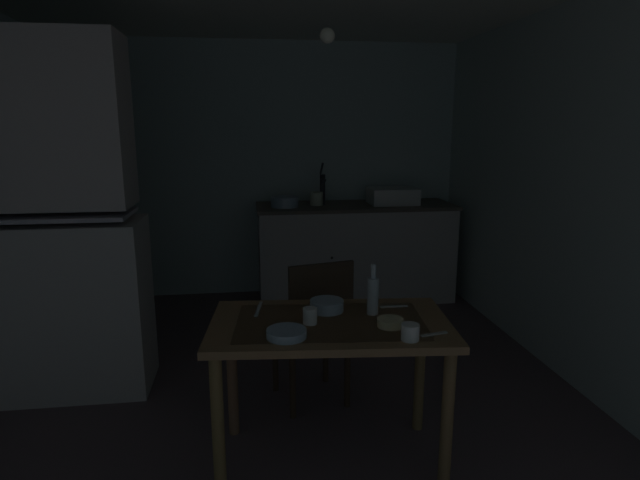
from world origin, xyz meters
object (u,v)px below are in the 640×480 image
(dining_table, at_px, (330,343))
(hutch_cabinet, at_px, (55,233))
(teacup_mint, at_px, (310,316))
(glass_bottle, at_px, (373,294))
(serving_bowl_wide, at_px, (286,333))
(sink_basin, at_px, (393,196))
(mixing_bowl_counter, at_px, (285,202))
(chair_far_side, at_px, (314,328))
(hand_pump, at_px, (323,186))

(dining_table, bearing_deg, hutch_cabinet, 147.90)
(teacup_mint, xyz_separation_m, glass_bottle, (0.32, 0.09, 0.06))
(teacup_mint, height_order, glass_bottle, glass_bottle)
(hutch_cabinet, xyz_separation_m, serving_bowl_wide, (1.30, -1.11, -0.26))
(sink_basin, relative_size, serving_bowl_wide, 2.49)
(sink_basin, height_order, glass_bottle, sink_basin)
(mixing_bowl_counter, bearing_deg, dining_table, -89.13)
(hutch_cabinet, xyz_separation_m, teacup_mint, (1.42, -0.97, -0.24))
(sink_basin, relative_size, teacup_mint, 5.81)
(sink_basin, relative_size, chair_far_side, 0.49)
(dining_table, height_order, chair_far_side, chair_far_side)
(hand_pump, relative_size, serving_bowl_wide, 2.20)
(mixing_bowl_counter, height_order, glass_bottle, mixing_bowl_counter)
(chair_far_side, relative_size, teacup_mint, 11.91)
(hutch_cabinet, height_order, chair_far_side, hutch_cabinet)
(hand_pump, distance_m, chair_far_side, 2.07)
(mixing_bowl_counter, height_order, chair_far_side, mixing_bowl_counter)
(teacup_mint, bearing_deg, glass_bottle, 15.07)
(sink_basin, relative_size, hand_pump, 1.13)
(chair_far_side, height_order, teacup_mint, chair_far_side)
(hand_pump, bearing_deg, mixing_bowl_counter, -165.24)
(hand_pump, relative_size, glass_bottle, 1.55)
(mixing_bowl_counter, bearing_deg, sink_basin, 2.80)
(hutch_cabinet, relative_size, serving_bowl_wide, 12.20)
(dining_table, distance_m, chair_far_side, 0.57)
(hutch_cabinet, distance_m, sink_basin, 2.93)
(hutch_cabinet, relative_size, sink_basin, 4.91)
(chair_far_side, distance_m, glass_bottle, 0.64)
(chair_far_side, distance_m, teacup_mint, 0.64)
(sink_basin, xyz_separation_m, serving_bowl_wide, (-1.20, -2.62, -0.24))
(serving_bowl_wide, bearing_deg, chair_far_side, 73.40)
(hutch_cabinet, bearing_deg, mixing_bowl_counter, 44.62)
(sink_basin, relative_size, dining_table, 0.37)
(mixing_bowl_counter, distance_m, teacup_mint, 2.44)
(hand_pump, relative_size, teacup_mint, 5.15)
(sink_basin, bearing_deg, mixing_bowl_counter, -177.20)
(hand_pump, relative_size, dining_table, 0.33)
(glass_bottle, bearing_deg, hand_pump, 87.59)
(teacup_mint, bearing_deg, hutch_cabinet, 145.79)
(sink_basin, distance_m, dining_table, 2.68)
(chair_far_side, bearing_deg, hutch_cabinet, 165.22)
(sink_basin, bearing_deg, glass_bottle, -107.70)
(teacup_mint, bearing_deg, chair_far_side, 80.88)
(mixing_bowl_counter, bearing_deg, hutch_cabinet, -135.38)
(chair_far_side, distance_m, serving_bowl_wide, 0.79)
(sink_basin, relative_size, mixing_bowl_counter, 1.77)
(sink_basin, bearing_deg, serving_bowl_wide, -114.65)
(chair_far_side, height_order, serving_bowl_wide, chair_far_side)
(teacup_mint, bearing_deg, mixing_bowl_counter, 88.57)
(sink_basin, relative_size, glass_bottle, 1.75)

